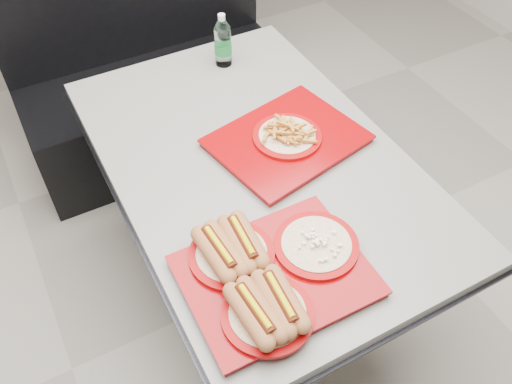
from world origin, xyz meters
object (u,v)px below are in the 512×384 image
tray_near (268,273)px  booth_bench (152,74)px  tray_far (287,138)px  diner_table (256,193)px  water_bottle (223,43)px

tray_near → booth_bench: bearing=82.7°
booth_bench → tray_far: size_ratio=2.51×
tray_near → tray_far: bearing=54.4°
booth_bench → tray_far: bearing=-83.4°
diner_table → water_bottle: size_ratio=6.72×
diner_table → booth_bench: size_ratio=1.05×
water_bottle → diner_table: bearing=-105.0°
tray_far → water_bottle: water_bottle is taller
booth_bench → tray_far: booth_bench is taller
tray_near → tray_far: (0.32, 0.45, -0.01)m
diner_table → booth_bench: booth_bench is taller
tray_far → booth_bench: bearing=96.6°
booth_bench → tray_near: bearing=-97.3°
booth_bench → water_bottle: (0.14, -0.55, 0.44)m
tray_near → tray_far: size_ratio=0.94×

